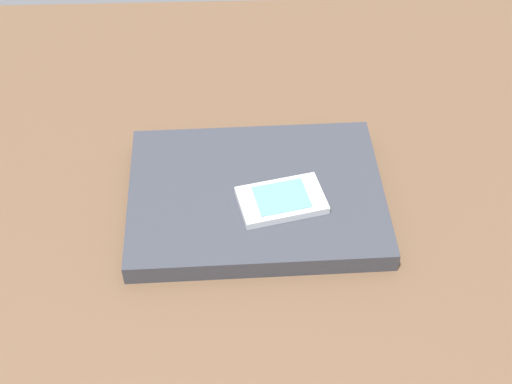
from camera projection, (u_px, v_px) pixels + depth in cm
name	position (u px, v px, depth cm)	size (l,w,h in cm)	color
desk_surface	(326.00, 179.00, 88.61)	(120.00, 80.00, 3.00)	brown
laptop_closed	(256.00, 196.00, 82.84)	(30.10, 22.08, 2.57)	#33353D
cell_phone_on_laptop	(282.00, 200.00, 79.99)	(10.84, 7.95, 1.08)	silver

